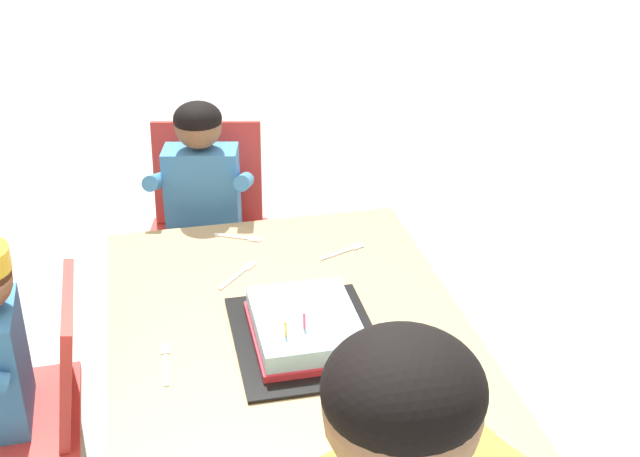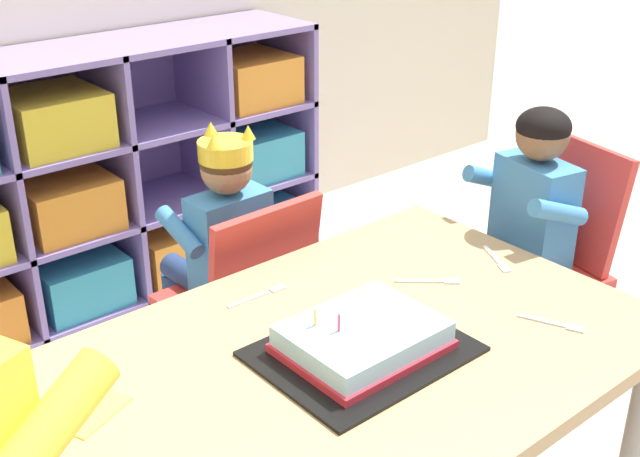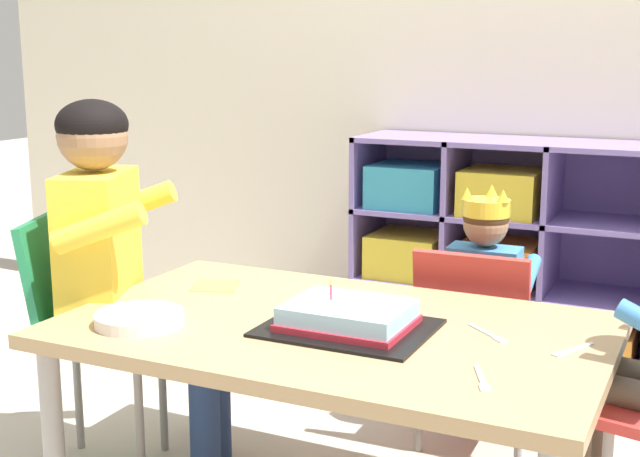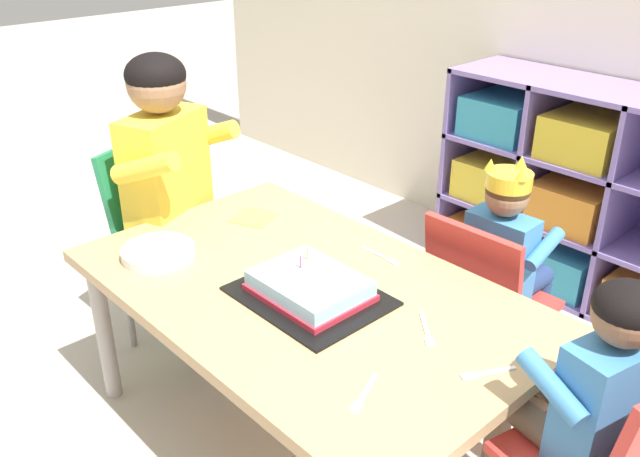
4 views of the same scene
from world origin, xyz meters
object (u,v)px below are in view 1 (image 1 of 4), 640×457
classroom_chair_guest_side (207,224)px  fork_scattered_mid_table (241,238)px  activity_table (299,375)px  fork_by_napkin (239,274)px  classroom_chair_blue (37,399)px  fork_at_table_front_edge (345,251)px  fork_near_child_seat (165,361)px  guest_at_table_side (201,210)px  birthday_cake_on_tray (306,329)px

classroom_chair_guest_side → fork_scattered_mid_table: classroom_chair_guest_side is taller
activity_table → fork_by_napkin: size_ratio=10.95×
classroom_chair_blue → classroom_chair_guest_side: 0.80m
classroom_chair_guest_side → fork_scattered_mid_table: (-0.29, -0.07, 0.10)m
fork_at_table_front_edge → fork_near_child_seat: size_ratio=0.92×
activity_table → classroom_chair_guest_side: classroom_chair_guest_side is taller
guest_at_table_side → fork_at_table_front_edge: size_ratio=6.49×
fork_near_child_seat → fork_by_napkin: same height
fork_by_napkin → fork_scattered_mid_table: bearing=-147.9°
guest_at_table_side → fork_near_child_seat: (-0.71, 0.14, -0.00)m
classroom_chair_guest_side → birthday_cake_on_tray: classroom_chair_guest_side is taller
classroom_chair_blue → birthday_cake_on_tray: size_ratio=1.63×
activity_table → classroom_chair_blue: size_ratio=2.04×
classroom_chair_blue → fork_near_child_seat: (-0.17, -0.30, 0.18)m
birthday_cake_on_tray → fork_at_table_front_edge: birthday_cake_on_tray is taller
activity_table → fork_at_table_front_edge: 0.47m
activity_table → classroom_chair_guest_side: size_ratio=1.75×
fork_at_table_front_edge → fork_near_child_seat: 0.62m
fork_scattered_mid_table → fork_near_child_seat: same height
guest_at_table_side → fork_at_table_front_edge: (-0.32, -0.34, -0.00)m
fork_near_child_seat → fork_scattered_mid_table: bearing=158.0°
birthday_cake_on_tray → fork_at_table_front_edge: size_ratio=2.96×
classroom_chair_blue → guest_at_table_side: bearing=139.5°
activity_table → fork_near_child_seat: (0.03, 0.28, 0.06)m
classroom_chair_guest_side → fork_by_napkin: (-0.49, -0.04, 0.10)m
classroom_chair_blue → birthday_cake_on_tray: birthday_cake_on_tray is taller
fork_near_child_seat → activity_table: bearing=85.1°
activity_table → guest_at_table_side: guest_at_table_side is taller
activity_table → fork_at_table_front_edge: fork_at_table_front_edge is taller
activity_table → fork_by_napkin: bearing=12.6°
activity_table → classroom_chair_blue: (0.20, 0.58, -0.12)m
birthday_cake_on_tray → fork_near_child_seat: size_ratio=2.72×
fork_scattered_mid_table → classroom_chair_blue: bearing=61.5°
guest_at_table_side → fork_at_table_front_edge: bearing=-31.2°
activity_table → guest_at_table_side: size_ratio=1.52×
fork_at_table_front_edge → activity_table: bearing=41.0°
birthday_cake_on_tray → fork_by_napkin: 0.33m
fork_near_child_seat → fork_by_napkin: (0.33, -0.20, 0.00)m
classroom_chair_blue → fork_by_napkin: classroom_chair_blue is taller
activity_table → fork_scattered_mid_table: fork_scattered_mid_table is taller
classroom_chair_blue → fork_at_table_front_edge: bearing=104.2°
guest_at_table_side → fork_scattered_mid_table: (-0.19, -0.09, -0.00)m
guest_at_table_side → fork_at_table_front_edge: guest_at_table_side is taller
fork_by_napkin → classroom_chair_blue: bearing=-30.7°
fork_scattered_mid_table → guest_at_table_side: bearing=-36.9°
fork_at_table_front_edge → fork_scattered_mid_table: 0.29m
guest_at_table_side → classroom_chair_guest_side: bearing=90.0°
classroom_chair_blue → fork_at_table_front_edge: size_ratio=4.83×
guest_at_table_side → birthday_cake_on_tray: (-0.69, -0.16, 0.02)m
classroom_chair_guest_side → guest_at_table_side: size_ratio=0.87×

